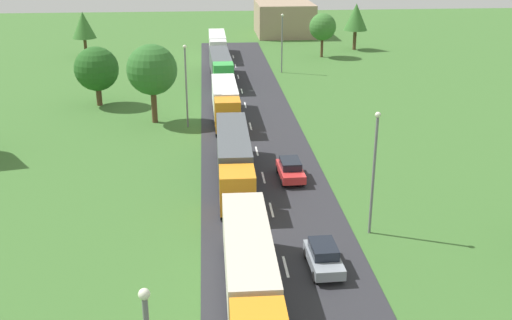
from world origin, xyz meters
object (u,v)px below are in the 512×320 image
object	(u,v)px
tree_birch	(97,69)
tree_ash	(356,17)
truck_lead	(250,271)
truck_third	(225,100)
lamppost_second	(374,168)
distant_building	(284,19)
car_second	(324,257)
tree_oak	(83,25)
tree_elm	(323,27)
lamppost_third	(186,82)
truck_second	(234,157)
lamppost_fourth	(282,40)
truck_fifth	(217,44)
truck_fourth	(221,66)
car_third	(291,169)
tree_maple	(152,70)

from	to	relation	value
tree_birch	tree_ash	xyz separation A→B (m)	(37.04, 31.39, 1.14)
truck_lead	truck_third	distance (m)	33.52
lamppost_second	distant_building	world-z (taller)	lamppost_second
car_second	lamppost_second	distance (m)	6.91
truck_third	tree_oak	xyz separation A→B (m)	(-20.75, 36.36, 2.71)
car_second	lamppost_second	world-z (taller)	lamppost_second
tree_elm	distant_building	world-z (taller)	tree_elm
truck_third	lamppost_third	size ratio (longest dim) A/B	1.46
tree_oak	tree_ash	size ratio (longest dim) A/B	0.92
truck_second	car_second	distance (m)	14.42
truck_third	tree_elm	distance (m)	36.54
lamppost_fourth	tree_ash	distance (m)	21.69
truck_second	truck_fifth	bearing A→B (deg)	90.07
car_second	tree_birch	xyz separation A→B (m)	(-18.71, 37.33, 3.33)
tree_oak	truck_second	bearing A→B (deg)	-68.57
tree_oak	tree_birch	distance (m)	30.09
lamppost_fourth	tree_birch	world-z (taller)	lamppost_fourth
tree_oak	distant_building	xyz separation A→B (m)	(33.90, 18.43, -1.84)
car_second	distant_building	world-z (taller)	distant_building
truck_third	lamppost_third	bearing A→B (deg)	-153.12
truck_fourth	truck_fifth	xyz separation A→B (m)	(-0.04, 16.44, -0.02)
car_second	lamppost_fourth	xyz separation A→B (m)	(4.06, 52.40, 3.67)
truck_fourth	lamppost_third	xyz separation A→B (m)	(-3.94, -19.21, 2.53)
truck_third	tree_birch	world-z (taller)	tree_birch
car_third	tree_maple	size ratio (longest dim) A/B	0.52
truck_lead	tree_elm	xyz separation A→B (m)	(16.27, 66.11, 2.60)
truck_lead	tree_ash	distance (m)	75.56
lamppost_second	tree_maple	size ratio (longest dim) A/B	1.02
lamppost_fourth	tree_elm	distance (m)	12.98
tree_maple	truck_fifth	bearing A→B (deg)	77.73
truck_lead	truck_fourth	size ratio (longest dim) A/B	0.97
car_third	truck_fifth	bearing A→B (deg)	95.20
car_third	tree_ash	size ratio (longest dim) A/B	0.55
car_third	tree_ash	xyz separation A→B (m)	(18.37, 54.96, 4.46)
lamppost_third	tree_elm	xyz separation A→B (m)	(20.22, 34.57, 0.05)
truck_fifth	car_second	size ratio (longest dim) A/B	3.17
truck_fourth	car_third	distance (m)	34.10
distant_building	tree_birch	bearing A→B (deg)	-119.70
truck_fifth	car_second	distance (m)	64.15
lamppost_fourth	tree_oak	xyz separation A→B (m)	(-29.43, 14.26, 0.33)
truck_lead	tree_birch	distance (m)	43.00
truck_second	car_third	size ratio (longest dim) A/B	3.47
truck_lead	tree_birch	size ratio (longest dim) A/B	2.05
truck_fifth	tree_maple	xyz separation A→B (m)	(-7.34, -33.74, 3.40)
tree_oak	tree_elm	size ratio (longest dim) A/B	1.02
car_third	lamppost_second	xyz separation A→B (m)	(3.94, -9.47, 3.76)
lamppost_fourth	distant_building	distance (m)	33.03
car_third	tree_oak	distance (m)	58.79
tree_oak	tree_maple	world-z (taller)	tree_maple
truck_fifth	car_third	bearing A→B (deg)	-84.80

